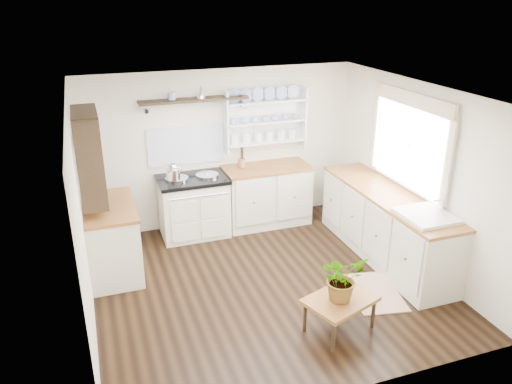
% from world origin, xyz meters
% --- Properties ---
extents(floor, '(4.00, 3.80, 0.01)m').
position_xyz_m(floor, '(0.00, 0.00, 0.00)').
color(floor, black).
rests_on(floor, ground).
extents(wall_back, '(4.00, 0.02, 2.30)m').
position_xyz_m(wall_back, '(0.00, 1.90, 1.15)').
color(wall_back, silver).
rests_on(wall_back, ground).
extents(wall_right, '(0.02, 3.80, 2.30)m').
position_xyz_m(wall_right, '(2.00, 0.00, 1.15)').
color(wall_right, silver).
rests_on(wall_right, ground).
extents(wall_left, '(0.02, 3.80, 2.30)m').
position_xyz_m(wall_left, '(-2.00, 0.00, 1.15)').
color(wall_left, silver).
rests_on(wall_left, ground).
extents(ceiling, '(4.00, 3.80, 0.01)m').
position_xyz_m(ceiling, '(0.00, 0.00, 2.30)').
color(ceiling, white).
rests_on(ceiling, wall_back).
extents(window, '(0.08, 1.55, 1.22)m').
position_xyz_m(window, '(1.95, 0.15, 1.56)').
color(window, white).
rests_on(window, wall_right).
extents(aga_cooker, '(0.97, 0.68, 0.90)m').
position_xyz_m(aga_cooker, '(-0.52, 1.57, 0.44)').
color(aga_cooker, silver).
rests_on(aga_cooker, floor).
extents(back_cabinets, '(1.27, 0.63, 0.90)m').
position_xyz_m(back_cabinets, '(0.60, 1.60, 0.46)').
color(back_cabinets, silver).
rests_on(back_cabinets, floor).
extents(right_cabinets, '(0.62, 2.43, 0.90)m').
position_xyz_m(right_cabinets, '(1.70, 0.10, 0.46)').
color(right_cabinets, silver).
rests_on(right_cabinets, floor).
extents(belfast_sink, '(0.55, 0.60, 0.45)m').
position_xyz_m(belfast_sink, '(1.70, -0.65, 0.80)').
color(belfast_sink, white).
rests_on(belfast_sink, right_cabinets).
extents(left_cabinets, '(0.62, 1.13, 0.90)m').
position_xyz_m(left_cabinets, '(-1.70, 0.90, 0.46)').
color(left_cabinets, silver).
rests_on(left_cabinets, floor).
extents(plate_rack, '(1.20, 0.22, 0.90)m').
position_xyz_m(plate_rack, '(0.65, 1.86, 1.56)').
color(plate_rack, white).
rests_on(plate_rack, wall_back).
extents(high_shelf, '(1.50, 0.29, 0.16)m').
position_xyz_m(high_shelf, '(-0.40, 1.78, 1.91)').
color(high_shelf, black).
rests_on(high_shelf, wall_back).
extents(left_shelving, '(0.28, 0.80, 1.05)m').
position_xyz_m(left_shelving, '(-1.84, 0.90, 1.55)').
color(left_shelving, black).
rests_on(left_shelving, wall_left).
extents(kettle, '(0.19, 0.19, 0.23)m').
position_xyz_m(kettle, '(-0.80, 1.45, 1.04)').
color(kettle, silver).
rests_on(kettle, aga_cooker).
extents(utensil_crock, '(0.10, 0.10, 0.12)m').
position_xyz_m(utensil_crock, '(0.24, 1.68, 0.97)').
color(utensil_crock, '#985A37').
rests_on(utensil_crock, back_cabinets).
extents(center_table, '(0.83, 0.71, 0.38)m').
position_xyz_m(center_table, '(0.40, -1.09, 0.33)').
color(center_table, brown).
rests_on(center_table, floor).
extents(potted_plant, '(0.50, 0.46, 0.49)m').
position_xyz_m(potted_plant, '(0.40, -1.09, 0.63)').
color(potted_plant, '#3F7233').
rests_on(potted_plant, center_table).
extents(floor_rug, '(0.70, 0.94, 0.02)m').
position_xyz_m(floor_rug, '(1.12, -0.63, 0.01)').
color(floor_rug, '#966D57').
rests_on(floor_rug, floor).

